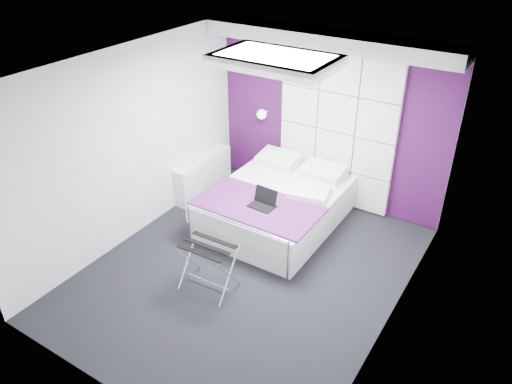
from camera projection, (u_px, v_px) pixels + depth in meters
floor at (248, 270)px, 6.34m from camera, size 4.40×4.40×0.00m
ceiling at (246, 68)px, 5.03m from camera, size 4.40×4.40×0.00m
wall_back at (329, 119)px, 7.29m from camera, size 3.60×0.00×3.60m
wall_left at (132, 145)px, 6.51m from camera, size 0.00×4.40×4.40m
wall_right at (401, 229)px, 4.85m from camera, size 0.00×4.40×4.40m
accent_wall at (329, 120)px, 7.28m from camera, size 3.58×0.02×2.58m
soffit at (328, 39)px, 6.50m from camera, size 3.58×0.50×0.20m
headboard at (336, 131)px, 7.24m from camera, size 1.80×0.08×2.30m
skylight at (276, 59)px, 5.49m from camera, size 1.36×0.86×0.12m
wall_lamp at (263, 113)px, 7.71m from camera, size 0.15×0.15×0.15m
radiator at (203, 175)px, 7.92m from camera, size 0.22×1.20×0.60m
bed at (276, 205)px, 7.12m from camera, size 1.68×2.03×0.71m
nightstand at (279, 159)px, 7.88m from camera, size 0.43×0.34×0.05m
luggage_rack at (208, 267)px, 5.92m from camera, size 0.62×0.46×0.61m
laptop at (264, 202)px, 6.58m from camera, size 0.34×0.24×0.24m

